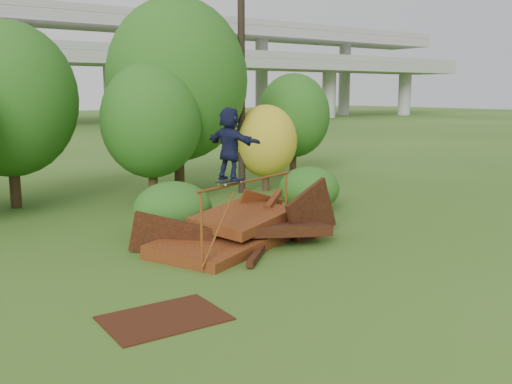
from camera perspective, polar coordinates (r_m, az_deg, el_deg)
ground at (r=13.14m, az=7.95°, el=-7.78°), size 240.00×240.00×0.00m
scrap_pile at (r=14.96m, az=-1.61°, el=-4.00°), size 5.74×3.65×2.02m
grind_rail at (r=13.96m, az=-0.78°, el=-0.61°), size 3.66×1.43×1.87m
skateboard at (r=13.29m, az=-2.62°, el=1.13°), size 0.87×0.51×0.09m
skater at (r=13.18m, az=-2.65°, el=4.83°), size 0.85×1.64×1.69m
flat_plate at (r=10.51m, az=-9.18°, el=-12.35°), size 2.12×1.54×0.03m
tree_1 at (r=21.30m, az=-23.49°, el=8.48°), size 4.59×4.59×6.39m
tree_2 at (r=20.80m, az=-10.44°, el=7.06°), size 3.60×3.60×5.07m
tree_3 at (r=22.75m, az=-7.88°, el=11.01°), size 5.48×5.48×7.60m
tree_4 at (r=23.16m, az=1.00°, el=5.12°), size 2.54×2.54×3.51m
tree_5 at (r=27.57m, az=3.77°, el=7.62°), size 3.48×3.48×4.89m
shrub_left at (r=16.06m, az=-8.31°, el=-1.69°), size 2.23×2.06×1.54m
shrub_right at (r=19.35m, az=5.31°, el=0.32°), size 2.15×1.97×1.52m
utility_pole at (r=22.63m, az=-1.47°, el=11.51°), size 1.40×0.28×9.07m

